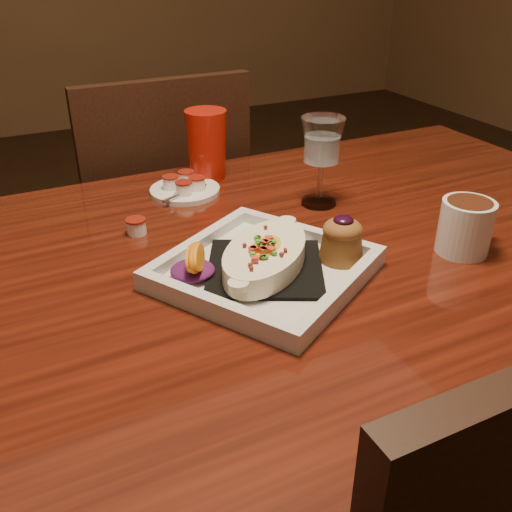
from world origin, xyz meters
name	(u,v)px	position (x,y,z in m)	size (l,w,h in m)	color
table	(271,308)	(0.00, 0.00, 0.65)	(1.50, 0.90, 0.75)	maroon
chair_far	(161,233)	(0.00, 0.63, 0.51)	(0.42, 0.42, 0.93)	black
plate	(273,260)	(-0.02, -0.05, 0.78)	(0.37, 0.37, 0.08)	silver
coffee_mug	(467,224)	(0.29, -0.12, 0.80)	(0.12, 0.08, 0.09)	silver
goblet	(322,145)	(0.18, 0.15, 0.86)	(0.08, 0.08, 0.17)	silver
saucer	(185,188)	(-0.03, 0.31, 0.76)	(0.14, 0.14, 0.09)	silver
creamer_loose	(136,226)	(-0.17, 0.18, 0.76)	(0.03, 0.03, 0.03)	white
red_tumbler	(207,145)	(0.04, 0.37, 0.82)	(0.09, 0.09, 0.14)	red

